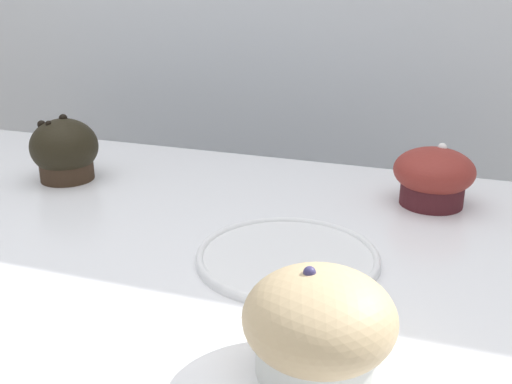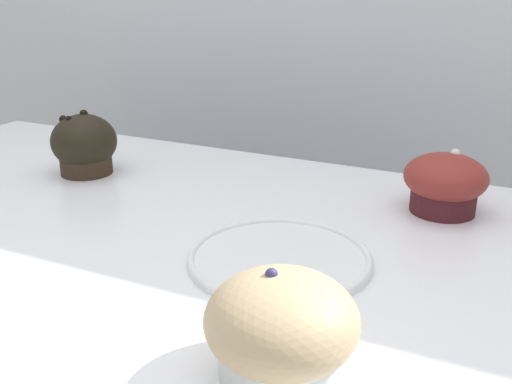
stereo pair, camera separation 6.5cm
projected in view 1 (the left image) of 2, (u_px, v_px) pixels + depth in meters
wall_back at (282, 136)px, 1.21m from camera, size 3.20×0.10×1.80m
muffin_front_center at (319, 326)px, 0.42m from camera, size 0.11×0.11×0.08m
muffin_back_left at (434, 176)px, 0.73m from camera, size 0.10×0.10×0.08m
muffin_back_right at (65, 151)px, 0.81m from camera, size 0.09×0.09×0.09m
serving_plate at (288, 256)px, 0.60m from camera, size 0.18×0.18×0.01m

